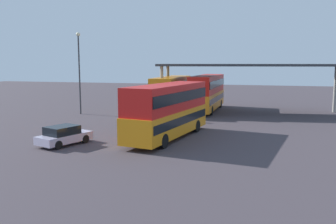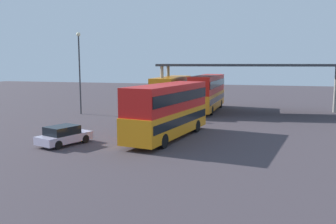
% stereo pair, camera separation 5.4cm
% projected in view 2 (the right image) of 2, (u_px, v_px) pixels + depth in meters
% --- Properties ---
extents(ground_plane, '(140.00, 140.00, 0.00)m').
position_uv_depth(ground_plane, '(149.00, 145.00, 24.74)').
color(ground_plane, '#433A40').
extents(double_decker_main, '(4.20, 10.35, 4.09)m').
position_uv_depth(double_decker_main, '(168.00, 109.00, 26.67)').
color(double_decker_main, orange).
rests_on(double_decker_main, ground_plane).
extents(parked_hatchback, '(2.88, 4.13, 1.35)m').
position_uv_depth(parked_hatchback, '(64.00, 135.00, 24.66)').
color(parked_hatchback, '#B9AFC9').
rests_on(parked_hatchback, ground_plane).
extents(double_decker_near_canopy, '(2.57, 10.25, 4.03)m').
position_uv_depth(double_decker_near_canopy, '(172.00, 92.00, 41.55)').
color(double_decker_near_canopy, white).
rests_on(double_decker_near_canopy, ground_plane).
extents(double_decker_mid_row, '(2.69, 11.15, 4.20)m').
position_uv_depth(double_decker_mid_row, '(207.00, 91.00, 41.95)').
color(double_decker_mid_row, orange).
rests_on(double_decker_mid_row, ground_plane).
extents(depot_canopy, '(21.16, 8.42, 5.54)m').
position_uv_depth(depot_canopy, '(251.00, 67.00, 39.29)').
color(depot_canopy, '#33353A').
rests_on(depot_canopy, ground_plane).
extents(lamppost_tall, '(0.44, 0.44, 8.95)m').
position_uv_depth(lamppost_tall, '(79.00, 64.00, 38.89)').
color(lamppost_tall, '#33353A').
rests_on(lamppost_tall, ground_plane).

